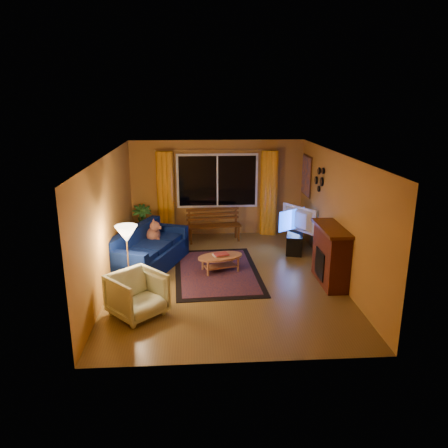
{
  "coord_description": "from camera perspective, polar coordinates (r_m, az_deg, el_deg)",
  "views": [
    {
      "loc": [
        -0.56,
        -8.26,
        3.55
      ],
      "look_at": [
        0.0,
        0.3,
        1.05
      ],
      "focal_mm": 35.0,
      "sensor_mm": 36.0,
      "label": 1
    }
  ],
  "objects": [
    {
      "name": "window",
      "position": [
        11.41,
        -0.87,
        5.64
      ],
      "size": [
        2.0,
        0.02,
        1.3
      ],
      "primitive_type": "cube",
      "color": "black",
      "rests_on": "wall_back"
    },
    {
      "name": "ceiling",
      "position": [
        8.34,
        0.14,
        9.09
      ],
      "size": [
        4.5,
        6.0,
        0.02
      ],
      "primitive_type": "cube",
      "color": "white",
      "rests_on": "ground"
    },
    {
      "name": "mirror_cluster",
      "position": [
        10.1,
        12.29,
        5.9
      ],
      "size": [
        0.06,
        0.6,
        0.56
      ],
      "primitive_type": null,
      "color": "black",
      "rests_on": "wall_right"
    },
    {
      "name": "painting",
      "position": [
        11.23,
        10.71,
        6.22
      ],
      "size": [
        0.04,
        0.76,
        0.96
      ],
      "primitive_type": "cube",
      "color": "orange",
      "rests_on": "wall_right"
    },
    {
      "name": "curtain_rod",
      "position": [
        11.25,
        -0.88,
        9.61
      ],
      "size": [
        3.2,
        0.03,
        0.03
      ],
      "primitive_type": "cylinder",
      "rotation": [
        0.0,
        1.57,
        0.0
      ],
      "color": "#BF8C3F",
      "rests_on": "wall_back"
    },
    {
      "name": "armchair",
      "position": [
        7.51,
        -11.29,
        -8.79
      ],
      "size": [
        1.1,
        1.09,
        0.82
      ],
      "primitive_type": "imported",
      "rotation": [
        0.0,
        0.0,
        0.74
      ],
      "color": "beige",
      "rests_on": "ground"
    },
    {
      "name": "coffee_table",
      "position": [
        9.23,
        -0.48,
        -5.19
      ],
      "size": [
        1.21,
        1.21,
        0.35
      ],
      "primitive_type": "cylinder",
      "rotation": [
        0.0,
        0.0,
        0.3
      ],
      "color": "#B37147",
      "rests_on": "ground"
    },
    {
      "name": "potted_plant",
      "position": [
        11.36,
        -10.66,
        0.16
      ],
      "size": [
        0.65,
        0.65,
        0.92
      ],
      "primitive_type": "imported",
      "rotation": [
        0.0,
        0.0,
        0.32
      ],
      "color": "#235B1E",
      "rests_on": "ground"
    },
    {
      "name": "curtain_right",
      "position": [
        11.56,
        5.87,
        4.03
      ],
      "size": [
        0.36,
        0.36,
        2.24
      ],
      "primitive_type": "cylinder",
      "color": "orange",
      "rests_on": "ground"
    },
    {
      "name": "dog",
      "position": [
        9.85,
        -9.22,
        -1.05
      ],
      "size": [
        0.41,
        0.48,
        0.46
      ],
      "primitive_type": null,
      "rotation": [
        0.0,
        0.0,
        0.27
      ],
      "color": "#955641",
      "rests_on": "sofa"
    },
    {
      "name": "rug",
      "position": [
        9.27,
        -0.96,
        -6.22
      ],
      "size": [
        1.87,
        2.83,
        0.02
      ],
      "primitive_type": "cube",
      "rotation": [
        0.0,
        0.0,
        0.05
      ],
      "color": "maroon",
      "rests_on": "ground"
    },
    {
      "name": "floor_lamp",
      "position": [
        8.1,
        -12.4,
        -4.93
      ],
      "size": [
        0.23,
        0.23,
        1.35
      ],
      "primitive_type": "cylinder",
      "rotation": [
        0.0,
        0.0,
        -0.04
      ],
      "color": "#BF8C3F",
      "rests_on": "ground"
    },
    {
      "name": "wall_left",
      "position": [
        8.74,
        -14.82,
        0.44
      ],
      "size": [
        0.02,
        6.0,
        2.5
      ],
      "primitive_type": "cube",
      "color": "#BC7F32",
      "rests_on": "ground"
    },
    {
      "name": "television",
      "position": [
        10.5,
        9.39,
        0.59
      ],
      "size": [
        0.7,
        0.95,
        0.61
      ],
      "primitive_type": "imported",
      "rotation": [
        0.0,
        0.0,
        2.17
      ],
      "color": "black",
      "rests_on": "tv_console"
    },
    {
      "name": "wall_right",
      "position": [
        9.02,
        14.6,
        0.95
      ],
      "size": [
        0.02,
        6.0,
        2.5
      ],
      "primitive_type": "cube",
      "color": "#BC7F32",
      "rests_on": "ground"
    },
    {
      "name": "wall_back",
      "position": [
        11.51,
        -0.88,
        4.72
      ],
      "size": [
        4.5,
        0.02,
        2.5
      ],
      "primitive_type": "cube",
      "color": "#BC7F32",
      "rests_on": "ground"
    },
    {
      "name": "fireplace",
      "position": [
        8.81,
        13.77,
        -4.15
      ],
      "size": [
        0.4,
        1.2,
        1.1
      ],
      "primitive_type": "cube",
      "color": "maroon",
      "rests_on": "ground"
    },
    {
      "name": "floor",
      "position": [
        9.01,
        0.13,
        -7.02
      ],
      "size": [
        4.5,
        6.0,
        0.02
      ],
      "primitive_type": "cube",
      "color": "brown",
      "rests_on": "ground"
    },
    {
      "name": "bench",
      "position": [
        11.14,
        -1.33,
        -1.23
      ],
      "size": [
        1.4,
        0.58,
        0.41
      ],
      "primitive_type": "cube",
      "rotation": [
        0.0,
        0.0,
        0.14
      ],
      "color": "#482207",
      "rests_on": "ground"
    },
    {
      "name": "sofa",
      "position": [
        9.47,
        -9.72,
        -3.21
      ],
      "size": [
        1.65,
        2.33,
        0.87
      ],
      "primitive_type": "cube",
      "rotation": [
        0.0,
        0.0,
        -0.38
      ],
      "color": "#061241",
      "rests_on": "ground"
    },
    {
      "name": "curtain_left",
      "position": [
        11.43,
        -7.64,
        3.82
      ],
      "size": [
        0.36,
        0.36,
        2.24
      ],
      "primitive_type": "cylinder",
      "color": "orange",
      "rests_on": "ground"
    },
    {
      "name": "tv_console",
      "position": [
        10.65,
        9.26,
        -2.15
      ],
      "size": [
        0.63,
        1.14,
        0.45
      ],
      "primitive_type": "cube",
      "rotation": [
        0.0,
        0.0,
        -0.26
      ],
      "color": "black",
      "rests_on": "ground"
    }
  ]
}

